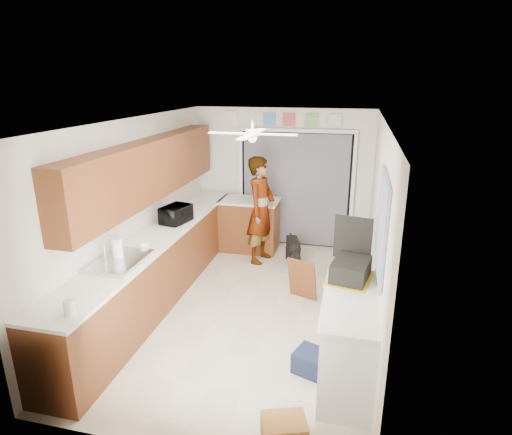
# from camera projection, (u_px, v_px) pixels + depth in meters

# --- Properties ---
(floor) EXTENTS (5.00, 5.00, 0.00)m
(floor) POSITION_uv_depth(u_px,v_px,m) (249.00, 305.00, 5.90)
(floor) COLOR #BBAB96
(floor) RESTS_ON ground
(ceiling) EXTENTS (5.00, 5.00, 0.00)m
(ceiling) POSITION_uv_depth(u_px,v_px,m) (248.00, 121.00, 5.13)
(ceiling) COLOR white
(ceiling) RESTS_ON ground
(wall_back) EXTENTS (3.20, 0.00, 3.20)m
(wall_back) POSITION_uv_depth(u_px,v_px,m) (282.00, 178.00, 7.83)
(wall_back) COLOR silver
(wall_back) RESTS_ON ground
(wall_front) EXTENTS (3.20, 0.00, 3.20)m
(wall_front) POSITION_uv_depth(u_px,v_px,m) (167.00, 321.00, 3.20)
(wall_front) COLOR silver
(wall_front) RESTS_ON ground
(wall_left) EXTENTS (0.00, 5.00, 5.00)m
(wall_left) POSITION_uv_depth(u_px,v_px,m) (136.00, 211.00, 5.86)
(wall_left) COLOR silver
(wall_left) RESTS_ON ground
(wall_right) EXTENTS (0.00, 5.00, 5.00)m
(wall_right) POSITION_uv_depth(u_px,v_px,m) (377.00, 229.00, 5.16)
(wall_right) COLOR silver
(wall_right) RESTS_ON ground
(left_base_cabinets) EXTENTS (0.60, 4.80, 0.90)m
(left_base_cabinets) POSITION_uv_depth(u_px,v_px,m) (160.00, 266.00, 6.04)
(left_base_cabinets) COLOR brown
(left_base_cabinets) RESTS_ON floor
(left_countertop) EXTENTS (0.62, 4.80, 0.04)m
(left_countertop) POSITION_uv_depth(u_px,v_px,m) (159.00, 235.00, 5.90)
(left_countertop) COLOR white
(left_countertop) RESTS_ON left_base_cabinets
(upper_cabinets) EXTENTS (0.32, 4.00, 0.80)m
(upper_cabinets) POSITION_uv_depth(u_px,v_px,m) (150.00, 169.00, 5.84)
(upper_cabinets) COLOR brown
(upper_cabinets) RESTS_ON wall_left
(sink_basin) EXTENTS (0.50, 0.76, 0.06)m
(sink_basin) POSITION_uv_depth(u_px,v_px,m) (120.00, 262.00, 4.96)
(sink_basin) COLOR silver
(sink_basin) RESTS_ON left_countertop
(faucet) EXTENTS (0.03, 0.03, 0.22)m
(faucet) POSITION_uv_depth(u_px,v_px,m) (105.00, 253.00, 4.97)
(faucet) COLOR silver
(faucet) RESTS_ON left_countertop
(peninsula_base) EXTENTS (1.00, 0.60, 0.90)m
(peninsula_base) POSITION_uv_depth(u_px,v_px,m) (249.00, 226.00, 7.72)
(peninsula_base) COLOR brown
(peninsula_base) RESTS_ON floor
(peninsula_top) EXTENTS (1.04, 0.64, 0.04)m
(peninsula_top) POSITION_uv_depth(u_px,v_px,m) (249.00, 201.00, 7.58)
(peninsula_top) COLOR white
(peninsula_top) RESTS_ON peninsula_base
(back_opening_recess) EXTENTS (2.00, 0.06, 2.10)m
(back_opening_recess) POSITION_uv_depth(u_px,v_px,m) (295.00, 190.00, 7.81)
(back_opening_recess) COLOR black
(back_opening_recess) RESTS_ON wall_back
(curtain_panel) EXTENTS (1.90, 0.03, 2.05)m
(curtain_panel) POSITION_uv_depth(u_px,v_px,m) (295.00, 190.00, 7.77)
(curtain_panel) COLOR slate
(curtain_panel) RESTS_ON wall_back
(door_trim_left) EXTENTS (0.06, 0.04, 2.10)m
(door_trim_left) POSITION_uv_depth(u_px,v_px,m) (241.00, 187.00, 8.00)
(door_trim_left) COLOR white
(door_trim_left) RESTS_ON wall_back
(door_trim_right) EXTENTS (0.06, 0.04, 2.10)m
(door_trim_right) POSITION_uv_depth(u_px,v_px,m) (352.00, 193.00, 7.56)
(door_trim_right) COLOR white
(door_trim_right) RESTS_ON wall_back
(door_trim_head) EXTENTS (2.10, 0.04, 0.06)m
(door_trim_head) POSITION_uv_depth(u_px,v_px,m) (297.00, 131.00, 7.45)
(door_trim_head) COLOR white
(door_trim_head) RESTS_ON wall_back
(header_frame_1) EXTENTS (0.22, 0.02, 0.22)m
(header_frame_1) POSITION_uv_depth(u_px,v_px,m) (269.00, 119.00, 7.53)
(header_frame_1) COLOR #528DDB
(header_frame_1) RESTS_ON wall_back
(header_frame_2) EXTENTS (0.22, 0.02, 0.22)m
(header_frame_2) POSITION_uv_depth(u_px,v_px,m) (289.00, 120.00, 7.45)
(header_frame_2) COLOR #BD4657
(header_frame_2) RESTS_ON wall_back
(header_frame_3) EXTENTS (0.22, 0.02, 0.22)m
(header_frame_3) POSITION_uv_depth(u_px,v_px,m) (312.00, 120.00, 7.37)
(header_frame_3) COLOR #6EB567
(header_frame_3) RESTS_ON wall_back
(header_frame_4) EXTENTS (0.22, 0.02, 0.22)m
(header_frame_4) POSITION_uv_depth(u_px,v_px,m) (335.00, 121.00, 7.28)
(header_frame_4) COLOR silver
(header_frame_4) RESTS_ON wall_back
(route66_sign) EXTENTS (0.22, 0.02, 0.26)m
(route66_sign) POSITION_uv_depth(u_px,v_px,m) (231.00, 118.00, 7.68)
(route66_sign) COLOR silver
(route66_sign) RESTS_ON wall_back
(right_counter_base) EXTENTS (0.50, 1.40, 0.90)m
(right_counter_base) POSITION_uv_depth(u_px,v_px,m) (349.00, 339.00, 4.35)
(right_counter_base) COLOR white
(right_counter_base) RESTS_ON floor
(right_counter_top) EXTENTS (0.54, 1.44, 0.04)m
(right_counter_top) POSITION_uv_depth(u_px,v_px,m) (351.00, 298.00, 4.21)
(right_counter_top) COLOR white
(right_counter_top) RESTS_ON right_counter_base
(abstract_painting) EXTENTS (0.03, 1.15, 0.95)m
(abstract_painting) POSITION_uv_depth(u_px,v_px,m) (382.00, 223.00, 4.12)
(abstract_painting) COLOR #E95689
(abstract_painting) RESTS_ON wall_right
(ceiling_fan) EXTENTS (1.14, 1.14, 0.24)m
(ceiling_fan) POSITION_uv_depth(u_px,v_px,m) (252.00, 134.00, 5.37)
(ceiling_fan) COLOR white
(ceiling_fan) RESTS_ON ceiling
(microwave) EXTENTS (0.41, 0.52, 0.26)m
(microwave) POSITION_uv_depth(u_px,v_px,m) (176.00, 214.00, 6.33)
(microwave) COLOR black
(microwave) RESTS_ON left_countertop
(soap_bottle) EXTENTS (0.11, 0.11, 0.29)m
(soap_bottle) POSITION_uv_depth(u_px,v_px,m) (118.00, 244.00, 5.14)
(soap_bottle) COLOR silver
(soap_bottle) RESTS_ON left_countertop
(cup) EXTENTS (0.16, 0.16, 0.10)m
(cup) POSITION_uv_depth(u_px,v_px,m) (144.00, 245.00, 5.36)
(cup) COLOR white
(cup) RESTS_ON left_countertop
(jar_a) EXTENTS (0.13, 0.13, 0.14)m
(jar_a) POSITION_uv_depth(u_px,v_px,m) (69.00, 308.00, 3.86)
(jar_a) COLOR silver
(jar_a) RESTS_ON left_countertop
(paper_towel_roll) EXTENTS (0.15, 0.15, 0.27)m
(paper_towel_roll) POSITION_uv_depth(u_px,v_px,m) (118.00, 249.00, 5.01)
(paper_towel_roll) COLOR white
(paper_towel_roll) RESTS_ON left_countertop
(suitcase) EXTENTS (0.45, 0.54, 0.21)m
(suitcase) POSITION_uv_depth(u_px,v_px,m) (351.00, 270.00, 4.55)
(suitcase) COLOR black
(suitcase) RESTS_ON right_counter_top
(suitcase_rim) EXTENTS (0.54, 0.65, 0.02)m
(suitcase_rim) POSITION_uv_depth(u_px,v_px,m) (350.00, 279.00, 4.58)
(suitcase_rim) COLOR yellow
(suitcase_rim) RESTS_ON suitcase
(suitcase_lid) EXTENTS (0.42, 0.11, 0.50)m
(suitcase_lid) POSITION_uv_depth(u_px,v_px,m) (353.00, 238.00, 4.74)
(suitcase_lid) COLOR black
(suitcase_lid) RESTS_ON suitcase
(cardboard_box) EXTENTS (0.45, 0.39, 0.24)m
(cardboard_box) POSITION_uv_depth(u_px,v_px,m) (284.00, 431.00, 3.64)
(cardboard_box) COLOR #A87934
(cardboard_box) RESTS_ON floor
(navy_crate) EXTENTS (0.46, 0.42, 0.23)m
(navy_crate) POSITION_uv_depth(u_px,v_px,m) (313.00, 362.00, 4.53)
(navy_crate) COLOR #151C34
(navy_crate) RESTS_ON floor
(cabinet_door_panel) EXTENTS (0.44, 0.29, 0.61)m
(cabinet_door_panel) POSITION_uv_depth(u_px,v_px,m) (302.00, 279.00, 5.98)
(cabinet_door_panel) COLOR brown
(cabinet_door_panel) RESTS_ON floor
(man) EXTENTS (0.56, 0.73, 1.80)m
(man) POSITION_uv_depth(u_px,v_px,m) (261.00, 210.00, 7.10)
(man) COLOR white
(man) RESTS_ON floor
(dog) EXTENTS (0.43, 0.65, 0.47)m
(dog) POSITION_uv_depth(u_px,v_px,m) (293.00, 250.00, 7.21)
(dog) COLOR black
(dog) RESTS_ON floor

